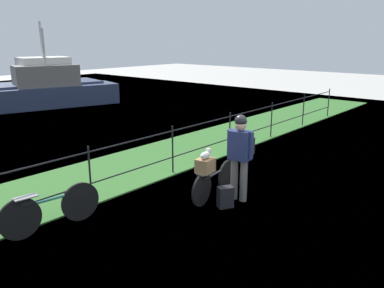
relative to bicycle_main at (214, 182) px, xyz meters
The scene contains 13 objects.
ground_plane 0.86m from the bicycle_main, 50.14° to the right, with size 60.00×60.00×0.00m, color beige.
grass_strip 2.74m from the bicycle_main, 79.19° to the left, with size 27.00×2.40×0.03m, color #38702D.
harbor_water 10.36m from the bicycle_main, 87.18° to the left, with size 30.00×30.00×0.00m, color slate.
iron_fence 1.71m from the bicycle_main, 72.33° to the left, with size 18.04×0.04×1.13m.
bicycle_main is the anchor object (origin of this frame).
wooden_crate 0.55m from the bicycle_main, behind, with size 0.33×0.27×0.27m, color #A87F51.
terrier_dog 0.71m from the bicycle_main, behind, with size 0.32×0.18×0.18m.
cyclist_person 0.82m from the bicycle_main, 61.92° to the right, with size 0.31×0.54×1.68m.
backpack_on_paving 0.51m from the bicycle_main, 117.28° to the right, with size 0.28×0.18×0.40m, color black.
mooring_bollard 3.27m from the bicycle_main, 19.67° to the left, with size 0.20×0.20×0.46m, color #38383D.
bicycle_parked 3.05m from the bicycle_main, 156.74° to the left, with size 1.68×0.28×0.68m.
moored_boat_mid 12.81m from the bicycle_main, 74.08° to the left, with size 6.47×3.37×3.48m.
moored_boat_far 13.56m from the bicycle_main, 73.66° to the left, with size 5.28×3.27×3.80m.
Camera 1 is at (-6.25, -3.77, 3.05)m, focal length 36.67 mm.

